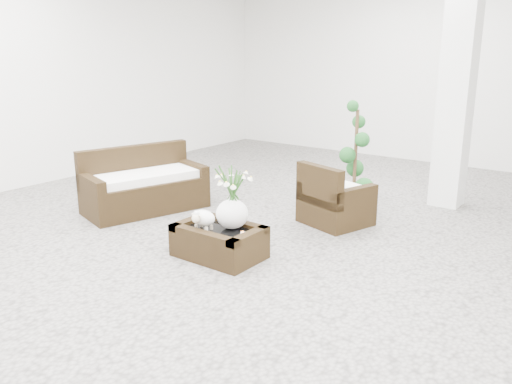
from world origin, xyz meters
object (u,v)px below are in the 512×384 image
Objects in this scene: coffee_table at (219,243)px; topiary at (355,155)px; armchair at (336,193)px; loveseat at (145,180)px.

topiary is at bearing 83.72° from coffee_table.
topiary reaches higher than armchair.
coffee_table is 1.15× the size of armchair.
armchair is at bearing 75.17° from coffee_table.
loveseat is at bearing 41.73° from armchair.
armchair is at bearing -49.11° from loveseat.
loveseat is (-1.89, 0.67, 0.27)m from coffee_table.
loveseat is 2.89m from topiary.
loveseat reaches higher than coffee_table.
coffee_table is 2.64m from topiary.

